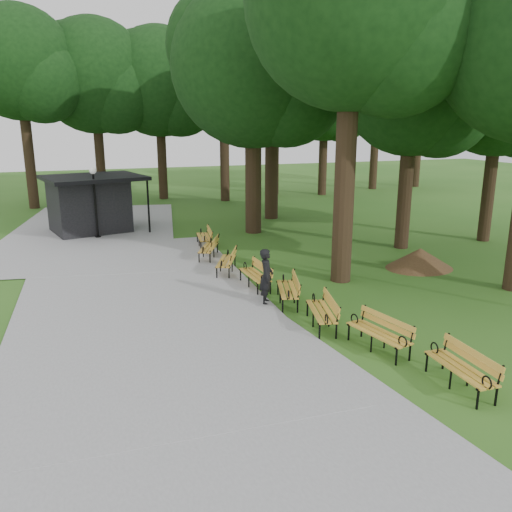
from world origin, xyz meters
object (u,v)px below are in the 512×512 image
object	(u,v)px
bench_6	(208,248)
lawn_tree_0	(352,1)
person	(266,277)
bench_4	(255,275)
lawn_tree_4	(272,74)
lawn_tree_5	(500,92)
bench_0	(460,368)
bench_3	(287,290)
dirt_mound	(420,258)
bench_2	(321,312)
lawn_tree_1	(413,87)
lawn_tree_2	(253,65)
bench_7	(204,237)
kiosk	(89,204)
bench_1	(378,333)
lamp_post	(94,188)
bench_5	(226,261)

from	to	relation	value
bench_6	lawn_tree_0	distance (m)	10.36
person	bench_4	bearing A→B (deg)	18.39
lawn_tree_4	lawn_tree_5	world-z (taller)	lawn_tree_4
bench_0	lawn_tree_5	size ratio (longest dim) A/B	0.20
bench_3	dirt_mound	bearing A→B (deg)	124.17
bench_2	lawn_tree_1	bearing A→B (deg)	147.51
bench_3	bench_6	bearing A→B (deg)	-153.97
bench_0	lawn_tree_5	world-z (taller)	lawn_tree_5
bench_6	lawn_tree_4	distance (m)	12.02
dirt_mound	bench_0	bearing A→B (deg)	-121.89
bench_6	lawn_tree_2	size ratio (longest dim) A/B	0.16
lawn_tree_2	bench_6	bearing A→B (deg)	-129.30
bench_3	lawn_tree_0	size ratio (longest dim) A/B	0.15
bench_2	lawn_tree_1	distance (m)	12.04
bench_2	lawn_tree_1	world-z (taller)	lawn_tree_1
dirt_mound	bench_7	xyz separation A→B (m)	(-6.92, 6.12, 0.05)
kiosk	bench_6	bearing A→B (deg)	-72.12
dirt_mound	lawn_tree_0	bearing A→B (deg)	-173.80
lawn_tree_1	lawn_tree_2	size ratio (longest dim) A/B	0.82
bench_1	bench_6	xyz separation A→B (m)	(-1.70, 9.89, 0.00)
lawn_tree_4	lawn_tree_5	distance (m)	11.44
bench_4	lamp_post	bearing A→B (deg)	-156.40
lawn_tree_2	lawn_tree_4	world-z (taller)	lawn_tree_2
bench_4	lawn_tree_4	bearing A→B (deg)	154.60
bench_7	lawn_tree_5	distance (m)	14.50
bench_6	bench_7	bearing A→B (deg)	-163.07
bench_3	bench_6	size ratio (longest dim) A/B	1.00
lamp_post	lawn_tree_5	xyz separation A→B (m)	(17.06, -6.66, 4.27)
bench_1	bench_4	world-z (taller)	same
bench_4	bench_6	xyz separation A→B (m)	(-0.50, 4.26, 0.00)
person	lawn_tree_5	world-z (taller)	lawn_tree_5
dirt_mound	bench_2	size ratio (longest dim) A/B	1.16
kiosk	lawn_tree_1	xyz separation A→B (m)	(12.82, -8.19, 5.40)
lawn_tree_2	lawn_tree_5	xyz separation A→B (m)	(9.58, -5.39, -1.30)
bench_4	lawn_tree_1	world-z (taller)	lawn_tree_1
bench_4	bench_6	size ratio (longest dim) A/B	1.00
bench_2	dirt_mound	bearing A→B (deg)	137.11
bench_3	lawn_tree_4	distance (m)	16.18
lawn_tree_1	lawn_tree_4	size ratio (longest dim) A/B	0.87
bench_6	bench_3	bearing A→B (deg)	34.50
bench_6	lawn_tree_1	xyz separation A→B (m)	(8.52, -1.11, 6.38)
person	kiosk	world-z (taller)	kiosk
lawn_tree_1	kiosk	bearing A→B (deg)	147.44
kiosk	bench_2	bearing A→B (deg)	-83.97
bench_3	lawn_tree_1	xyz separation A→B (m)	(7.59, 4.93, 6.38)
lamp_post	lawn_tree_2	world-z (taller)	lawn_tree_2
bench_5	lawn_tree_0	xyz separation A→B (m)	(3.52, -2.30, 8.60)
kiosk	lawn_tree_2	world-z (taller)	lawn_tree_2
bench_1	lawn_tree_5	distance (m)	15.56
bench_4	bench_5	size ratio (longest dim) A/B	1.00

